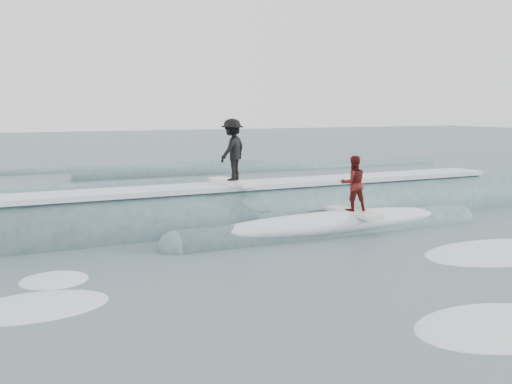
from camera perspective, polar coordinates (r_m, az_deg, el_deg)
name	(u,v)px	position (r m, az deg, el deg)	size (l,w,h in m)	color
ground	(338,267)	(12.56, 8.17, -7.46)	(160.00, 160.00, 0.00)	#3F555D
breaking_wave	(252,224)	(16.81, -0.45, -3.20)	(23.17, 3.95, 2.33)	#3C5D66
surfer_black	(232,152)	(16.55, -2.38, 4.02)	(1.31, 2.06, 1.89)	white
surfer_red	(353,187)	(16.03, 9.69, 0.46)	(0.85, 2.03, 1.63)	silver
whitewater	(394,276)	(12.13, 13.63, -8.19)	(14.03, 7.14, 0.10)	white
far_swells	(131,179)	(28.62, -12.42, 1.30)	(39.76, 8.65, 0.80)	#3C5D66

